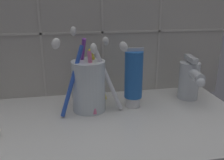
{
  "coord_description": "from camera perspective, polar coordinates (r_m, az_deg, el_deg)",
  "views": [
    {
      "loc": [
        -7.34,
        -47.06,
        26.62
      ],
      "look_at": [
        1.55,
        2.35,
        10.04
      ],
      "focal_mm": 40.0,
      "sensor_mm": 36.0,
      "label": 1
    }
  ],
  "objects": [
    {
      "name": "sink_faucet",
      "position": [
        0.65,
        17.37,
        0.16
      ],
      "size": [
        5.07,
        10.94,
        10.96
      ],
      "rotation": [
        0.0,
        0.0,
        -1.68
      ],
      "color": "silver",
      "rests_on": "sink_counter"
    },
    {
      "name": "tile_wall_backsplash",
      "position": [
        0.64,
        -3.77,
        16.0
      ],
      "size": [
        70.58,
        1.72,
        48.21
      ],
      "color": "#B7B2A8",
      "rests_on": "ground"
    },
    {
      "name": "sink_counter",
      "position": [
        0.54,
        -1.19,
        -10.01
      ],
      "size": [
        60.58,
        33.01,
        2.0
      ],
      "primitive_type": "cube",
      "color": "silver",
      "rests_on": "ground"
    },
    {
      "name": "toothbrush_cup",
      "position": [
        0.56,
        -5.3,
        -0.91
      ],
      "size": [
        16.57,
        11.52,
        18.66
      ],
      "color": "silver",
      "rests_on": "sink_counter"
    },
    {
      "name": "toothpaste_tube",
      "position": [
        0.58,
        4.94,
        0.39
      ],
      "size": [
        4.37,
        4.16,
        14.09
      ],
      "color": "white",
      "rests_on": "sink_counter"
    }
  ]
}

